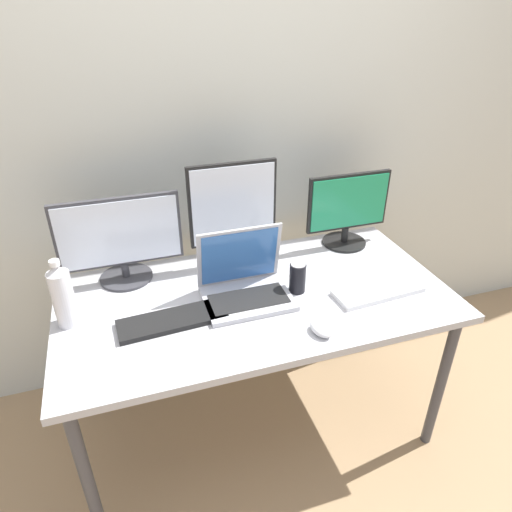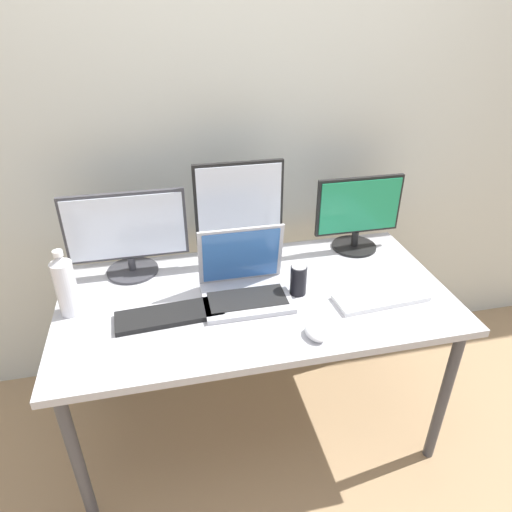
{
  "view_description": "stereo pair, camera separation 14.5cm",
  "coord_description": "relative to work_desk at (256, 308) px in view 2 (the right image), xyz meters",
  "views": [
    {
      "loc": [
        -0.47,
        -1.43,
        1.79
      ],
      "look_at": [
        0.0,
        0.0,
        0.92
      ],
      "focal_mm": 32.0,
      "sensor_mm": 36.0,
      "label": 1
    },
    {
      "loc": [
        -0.33,
        -1.47,
        1.79
      ],
      "look_at": [
        0.0,
        0.0,
        0.92
      ],
      "focal_mm": 32.0,
      "sensor_mm": 36.0,
      "label": 2
    }
  ],
  "objects": [
    {
      "name": "mouse_by_keyboard",
      "position": [
        0.15,
        -0.3,
        0.08
      ],
      "size": [
        0.08,
        0.11,
        0.03
      ],
      "primitive_type": "ellipsoid",
      "rotation": [
        0.0,
        0.0,
        0.21
      ],
      "color": "silver",
      "rests_on": "work_desk"
    },
    {
      "name": "wall_back",
      "position": [
        0.0,
        0.59,
        0.62
      ],
      "size": [
        7.0,
        0.08,
        2.6
      ],
      "primitive_type": "cube",
      "color": "silver",
      "rests_on": "ground"
    },
    {
      "name": "ground_plane",
      "position": [
        0.0,
        0.0,
        -0.68
      ],
      "size": [
        16.0,
        16.0,
        0.0
      ],
      "primitive_type": "plane",
      "color": "#9E7F5B"
    },
    {
      "name": "laptop_silver",
      "position": [
        -0.04,
        0.01,
        0.13
      ],
      "size": [
        0.34,
        0.26,
        0.27
      ],
      "color": "#B7B7BC",
      "rests_on": "work_desk"
    },
    {
      "name": "keyboard_main",
      "position": [
        -0.35,
        -0.07,
        0.07
      ],
      "size": [
        0.4,
        0.16,
        0.02
      ],
      "primitive_type": "cube",
      "rotation": [
        0.0,
        0.0,
        0.06
      ],
      "color": "black",
      "rests_on": "work_desk"
    },
    {
      "name": "monitor_right",
      "position": [
        0.54,
        0.28,
        0.24
      ],
      "size": [
        0.4,
        0.21,
        0.35
      ],
      "color": "black",
      "rests_on": "work_desk"
    },
    {
      "name": "water_bottle",
      "position": [
        -0.7,
        0.04,
        0.19
      ],
      "size": [
        0.08,
        0.08,
        0.27
      ],
      "color": "silver",
      "rests_on": "work_desk"
    },
    {
      "name": "soda_can_near_keyboard",
      "position": [
        0.17,
        -0.02,
        0.13
      ],
      "size": [
        0.07,
        0.07,
        0.13
      ],
      "color": "black",
      "rests_on": "work_desk"
    },
    {
      "name": "monitor_left",
      "position": [
        -0.48,
        0.29,
        0.25
      ],
      "size": [
        0.5,
        0.22,
        0.37
      ],
      "color": "#38383D",
      "rests_on": "work_desk"
    },
    {
      "name": "keyboard_aux",
      "position": [
        0.47,
        -0.14,
        0.07
      ],
      "size": [
        0.37,
        0.16,
        0.02
      ],
      "primitive_type": "cube",
      "rotation": [
        0.0,
        0.0,
        0.07
      ],
      "color": "white",
      "rests_on": "work_desk"
    },
    {
      "name": "work_desk",
      "position": [
        0.0,
        0.0,
        0.0
      ],
      "size": [
        1.54,
        0.8,
        0.74
      ],
      "color": "#424247",
      "rests_on": "ground"
    },
    {
      "name": "monitor_center",
      "position": [
        -0.01,
        0.28,
        0.31
      ],
      "size": [
        0.38,
        0.17,
        0.46
      ],
      "color": "black",
      "rests_on": "work_desk"
    }
  ]
}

